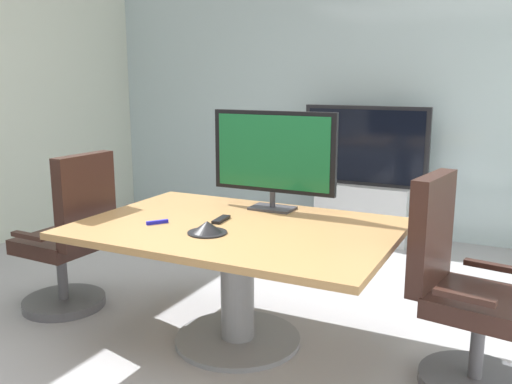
{
  "coord_description": "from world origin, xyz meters",
  "views": [
    {
      "loc": [
        1.58,
        -2.53,
        1.57
      ],
      "look_at": [
        0.11,
        0.43,
        0.88
      ],
      "focal_mm": 38.51,
      "sensor_mm": 36.0,
      "label": 1
    }
  ],
  "objects": [
    {
      "name": "conference_table",
      "position": [
        0.11,
        0.18,
        0.55
      ],
      "size": [
        1.81,
        1.25,
        0.73
      ],
      "color": "olive",
      "rests_on": "ground"
    },
    {
      "name": "remote_control",
      "position": [
        -0.02,
        0.22,
        0.74
      ],
      "size": [
        0.07,
        0.17,
        0.02
      ],
      "primitive_type": "cube",
      "rotation": [
        0.0,
        0.0,
        0.1
      ],
      "color": "black",
      "rests_on": "conference_table"
    },
    {
      "name": "wall_display_unit",
      "position": [
        0.19,
        2.63,
        0.44
      ],
      "size": [
        1.2,
        0.36,
        1.31
      ],
      "color": "#B7BABC",
      "rests_on": "ground"
    },
    {
      "name": "tv_monitor",
      "position": [
        0.13,
        0.64,
        1.09
      ],
      "size": [
        0.84,
        0.18,
        0.64
      ],
      "color": "#333338",
      "rests_on": "conference_table"
    },
    {
      "name": "wall_back_glass_partition",
      "position": [
        0.0,
        2.99,
        1.42
      ],
      "size": [
        5.87,
        0.1,
        2.83
      ],
      "primitive_type": "cube",
      "color": "#9EB2B7",
      "rests_on": "ground"
    },
    {
      "name": "ground_plane",
      "position": [
        0.0,
        0.0,
        0.0
      ],
      "size": [
        6.97,
        6.97,
        0.0
      ],
      "primitive_type": "plane",
      "color": "#99999E"
    },
    {
      "name": "office_chair_right",
      "position": [
        1.35,
        0.29,
        0.46
      ],
      "size": [
        0.63,
        0.61,
        1.09
      ],
      "rotation": [
        0.0,
        0.0,
        1.41
      ],
      "color": "#4C4C51",
      "rests_on": "ground"
    },
    {
      "name": "conference_phone",
      "position": [
        0.04,
        -0.04,
        0.76
      ],
      "size": [
        0.22,
        0.22,
        0.07
      ],
      "color": "black",
      "rests_on": "conference_table"
    },
    {
      "name": "office_chair_left",
      "position": [
        -1.13,
        0.1,
        0.46
      ],
      "size": [
        0.6,
        0.58,
        1.09
      ],
      "rotation": [
        0.0,
        0.0,
        -1.61
      ],
      "color": "#4C4C51",
      "rests_on": "ground"
    },
    {
      "name": "whiteboard_marker",
      "position": [
        -0.33,
        0.0,
        0.74
      ],
      "size": [
        0.09,
        0.12,
        0.02
      ],
      "primitive_type": "cube",
      "rotation": [
        0.0,
        0.0,
        0.93
      ],
      "color": "#1919A5",
      "rests_on": "conference_table"
    }
  ]
}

